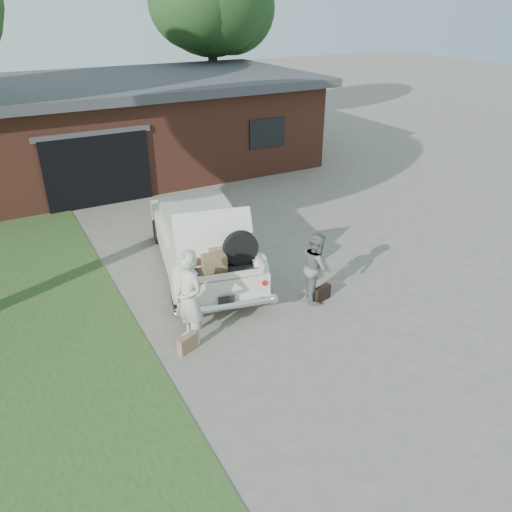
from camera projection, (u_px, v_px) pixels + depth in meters
ground at (270, 315)px, 10.27m from camera, size 90.00×90.00×0.00m
house at (140, 123)px, 18.88m from camera, size 12.80×7.80×3.30m
sedan at (202, 240)px, 11.79m from camera, size 2.93×5.30×1.98m
woman_left at (189, 298)px, 9.07m from camera, size 0.60×0.77×1.88m
woman_right at (316, 267)px, 10.53m from camera, size 0.82×0.91×1.52m
suitcase_left at (188, 343)px, 9.15m from camera, size 0.44×0.29×0.32m
suitcase_right at (322, 293)px, 10.72m from camera, size 0.44×0.23×0.33m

